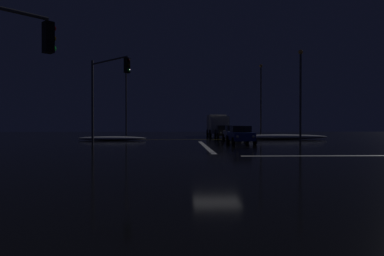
{
  "coord_description": "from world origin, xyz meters",
  "views": [
    {
      "loc": [
        -1.96,
        -18.2,
        1.71
      ],
      "look_at": [
        -0.91,
        12.03,
        1.38
      ],
      "focal_mm": 31.98,
      "sensor_mm": 36.0,
      "label": 1
    }
  ],
  "objects_px": {
    "sedan_blue": "(241,135)",
    "traffic_signal_nw": "(106,85)",
    "sedan_black": "(224,132)",
    "box_truck": "(217,124)",
    "streetlamp_right_near": "(301,89)",
    "streetlamp_left_far": "(126,96)",
    "streetlamp_right_far": "(261,95)",
    "sedan_white": "(234,133)"
  },
  "relations": [
    {
      "from": "sedan_blue",
      "to": "traffic_signal_nw",
      "type": "height_order",
      "value": "traffic_signal_nw"
    },
    {
      "from": "sedan_blue",
      "to": "sedan_black",
      "type": "distance_m",
      "value": 12.79
    },
    {
      "from": "sedan_blue",
      "to": "box_truck",
      "type": "height_order",
      "value": "box_truck"
    },
    {
      "from": "traffic_signal_nw",
      "to": "streetlamp_right_near",
      "type": "relative_size",
      "value": 0.76
    },
    {
      "from": "streetlamp_left_far",
      "to": "streetlamp_right_far",
      "type": "bearing_deg",
      "value": 0.0
    },
    {
      "from": "streetlamp_left_far",
      "to": "streetlamp_right_far",
      "type": "distance_m",
      "value": 19.07
    },
    {
      "from": "box_truck",
      "to": "sedan_black",
      "type": "bearing_deg",
      "value": -88.93
    },
    {
      "from": "sedan_black",
      "to": "streetlamp_left_far",
      "type": "height_order",
      "value": "streetlamp_left_far"
    },
    {
      "from": "traffic_signal_nw",
      "to": "streetlamp_right_far",
      "type": "bearing_deg",
      "value": 52.88
    },
    {
      "from": "sedan_white",
      "to": "traffic_signal_nw",
      "type": "xyz_separation_m",
      "value": [
        -11.25,
        -10.24,
        3.84
      ]
    },
    {
      "from": "traffic_signal_nw",
      "to": "sedan_black",
      "type": "bearing_deg",
      "value": 56.74
    },
    {
      "from": "sedan_blue",
      "to": "box_truck",
      "type": "bearing_deg",
      "value": 89.89
    },
    {
      "from": "sedan_black",
      "to": "box_truck",
      "type": "distance_m",
      "value": 6.83
    },
    {
      "from": "sedan_white",
      "to": "sedan_black",
      "type": "xyz_separation_m",
      "value": [
        -0.23,
        6.56,
        0.0
      ]
    },
    {
      "from": "streetlamp_right_far",
      "to": "sedan_white",
      "type": "bearing_deg",
      "value": -115.27
    },
    {
      "from": "sedan_blue",
      "to": "streetlamp_right_near",
      "type": "distance_m",
      "value": 7.94
    },
    {
      "from": "box_truck",
      "to": "streetlamp_right_far",
      "type": "height_order",
      "value": "streetlamp_right_far"
    },
    {
      "from": "sedan_blue",
      "to": "streetlamp_left_far",
      "type": "height_order",
      "value": "streetlamp_left_far"
    },
    {
      "from": "sedan_blue",
      "to": "box_truck",
      "type": "xyz_separation_m",
      "value": [
        0.04,
        19.56,
        0.91
      ]
    },
    {
      "from": "sedan_black",
      "to": "box_truck",
      "type": "bearing_deg",
      "value": 91.07
    },
    {
      "from": "sedan_blue",
      "to": "streetlamp_right_near",
      "type": "bearing_deg",
      "value": 22.08
    },
    {
      "from": "streetlamp_left_far",
      "to": "streetlamp_right_near",
      "type": "height_order",
      "value": "streetlamp_left_far"
    },
    {
      "from": "streetlamp_right_far",
      "to": "sedan_blue",
      "type": "bearing_deg",
      "value": -108.48
    },
    {
      "from": "box_truck",
      "to": "traffic_signal_nw",
      "type": "relative_size",
      "value": 1.23
    },
    {
      "from": "sedan_black",
      "to": "streetlamp_left_far",
      "type": "distance_m",
      "value": 15.07
    },
    {
      "from": "traffic_signal_nw",
      "to": "streetlamp_left_far",
      "type": "height_order",
      "value": "streetlamp_left_far"
    },
    {
      "from": "sedan_blue",
      "to": "box_truck",
      "type": "distance_m",
      "value": 19.58
    },
    {
      "from": "sedan_blue",
      "to": "sedan_black",
      "type": "bearing_deg",
      "value": 89.27
    },
    {
      "from": "sedan_blue",
      "to": "sedan_black",
      "type": "height_order",
      "value": "same"
    },
    {
      "from": "sedan_blue",
      "to": "streetlamp_right_far",
      "type": "height_order",
      "value": "streetlamp_right_far"
    },
    {
      "from": "sedan_white",
      "to": "streetlamp_right_far",
      "type": "height_order",
      "value": "streetlamp_right_far"
    },
    {
      "from": "sedan_blue",
      "to": "sedan_white",
      "type": "height_order",
      "value": "same"
    },
    {
      "from": "box_truck",
      "to": "streetlamp_right_near",
      "type": "height_order",
      "value": "streetlamp_right_near"
    },
    {
      "from": "sedan_blue",
      "to": "sedan_white",
      "type": "relative_size",
      "value": 1.0
    },
    {
      "from": "sedan_white",
      "to": "streetlamp_left_far",
      "type": "xyz_separation_m",
      "value": [
        -13.27,
        12.28,
        4.94
      ]
    },
    {
      "from": "sedan_black",
      "to": "traffic_signal_nw",
      "type": "height_order",
      "value": "traffic_signal_nw"
    },
    {
      "from": "sedan_blue",
      "to": "traffic_signal_nw",
      "type": "distance_m",
      "value": 12.19
    },
    {
      "from": "sedan_white",
      "to": "streetlamp_left_far",
      "type": "distance_m",
      "value": 18.74
    },
    {
      "from": "sedan_black",
      "to": "traffic_signal_nw",
      "type": "xyz_separation_m",
      "value": [
        -11.02,
        -16.8,
        3.84
      ]
    },
    {
      "from": "sedan_blue",
      "to": "sedan_black",
      "type": "relative_size",
      "value": 1.0
    },
    {
      "from": "streetlamp_left_far",
      "to": "streetlamp_right_far",
      "type": "height_order",
      "value": "streetlamp_right_far"
    },
    {
      "from": "sedan_white",
      "to": "sedan_black",
      "type": "distance_m",
      "value": 6.57
    }
  ]
}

